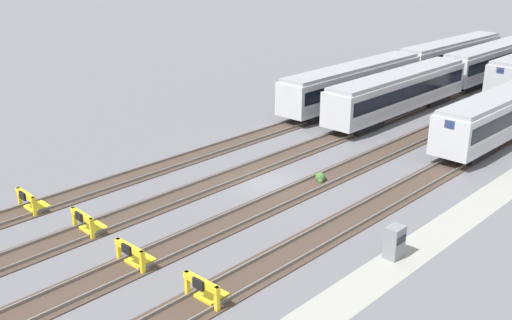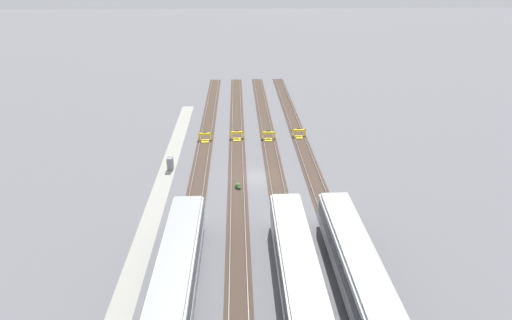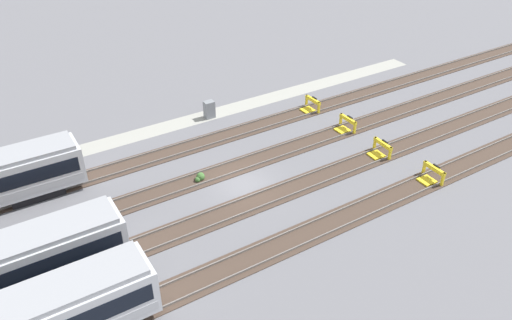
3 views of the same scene
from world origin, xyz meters
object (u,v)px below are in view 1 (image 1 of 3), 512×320
Objects in this scene: subway_car_back_row_leftmost at (506,112)px; bumper_stop_far_inner_track at (31,202)px; subway_car_front_row_leftmost at (451,55)px; bumper_stop_nearest_track at (206,290)px; weed_clump at (321,178)px; subway_car_front_row_left_inner at (493,61)px; bumper_stop_middle_track at (87,223)px; subway_car_back_row_centre at (399,92)px; bumper_stop_near_inner_track at (135,255)px; electrical_cabinet at (394,242)px; subway_car_front_row_centre at (354,83)px.

bumper_stop_far_inner_track is (-30.81, 13.72, -1.53)m from subway_car_back_row_leftmost.
subway_car_front_row_leftmost is 50.59m from bumper_stop_nearest_track.
bumper_stop_far_inner_track is (-0.80, 13.70, 0.00)m from bumper_stop_nearest_track.
subway_car_front_row_leftmost reaches higher than weed_clump.
weed_clump is at bearing -172.67° from subway_car_front_row_left_inner.
bumper_stop_nearest_track is at bearing -169.39° from subway_car_front_row_left_inner.
bumper_stop_nearest_track is at bearing -86.64° from bumper_stop_far_inner_track.
bumper_stop_middle_track and bumper_stop_far_inner_track have the same top height.
bumper_stop_near_inner_track is (-30.36, -4.52, -1.53)m from subway_car_back_row_centre.
bumper_stop_near_inner_track is 2.18× the size of weed_clump.
subway_car_front_row_leftmost is 43.70m from electrical_cabinet.
subway_car_front_row_centre reaches higher than bumper_stop_nearest_track.
weed_clump is at bearing -32.03° from bumper_stop_far_inner_track.
bumper_stop_nearest_track and bumper_stop_near_inner_track have the same top height.
subway_car_front_row_centre reaches higher than electrical_cabinet.
bumper_stop_middle_track is at bearing 86.21° from bumper_stop_near_inner_track.
bumper_stop_far_inner_track is at bearing 171.50° from subway_car_back_row_centre.
bumper_stop_nearest_track is (-48.93, -9.16, -1.53)m from subway_car_front_row_left_inner.
subway_car_back_row_leftmost is at bearing 9.78° from electrical_cabinet.
weed_clump is at bearing -165.45° from subway_car_front_row_leftmost.
bumper_stop_middle_track is at bearing -179.96° from subway_car_front_row_left_inner.
bumper_stop_nearest_track is at bearing 179.96° from subway_car_back_row_leftmost.
electrical_cabinet is at bearing -61.59° from bumper_stop_far_inner_track.
subway_car_back_row_centre is at bearing 16.86° from bumper_stop_nearest_track.
subway_car_front_row_left_inner is at bearing -86.78° from subway_car_front_row_leftmost.
subway_car_front_row_centre is at bearing 90.00° from subway_car_back_row_leftmost.
subway_car_front_row_centre is 13.71m from subway_car_back_row_leftmost.
subway_car_front_row_left_inner and subway_car_back_row_leftmost have the same top height.
electrical_cabinet is (-21.40, -17.40, -1.24)m from subway_car_front_row_centre.
subway_car_back_row_leftmost is at bearing -154.10° from subway_car_front_row_left_inner.
bumper_stop_middle_track is 1.26× the size of electrical_cabinet.
subway_car_back_row_leftmost is 1.00× the size of subway_car_back_row_centre.
subway_car_front_row_leftmost and subway_car_front_row_centre have the same top height.
bumper_stop_middle_track is 15.49m from electrical_cabinet.
bumper_stop_near_inner_track is at bearing -169.44° from subway_car_front_row_leftmost.
subway_car_front_row_leftmost is 9.00× the size of bumper_stop_near_inner_track.
subway_car_back_row_centre reaches higher than electrical_cabinet.
subway_car_front_row_leftmost is 1.00× the size of subway_car_front_row_left_inner.
subway_car_front_row_leftmost is 49.50m from bumper_stop_far_inner_track.
subway_car_front_row_left_inner reaches higher than bumper_stop_middle_track.
electrical_cabinet is at bearing -23.31° from bumper_stop_nearest_track.
electrical_cabinet is 1.74× the size of weed_clump.
bumper_stop_far_inner_track is at bearing -179.99° from subway_car_front_row_leftmost.
subway_car_front_row_left_inner is 1.00× the size of subway_car_front_row_centre.
bumper_stop_nearest_track is at bearing -89.73° from bumper_stop_middle_track.
weed_clump is at bearing -164.70° from subway_car_back_row_centre.
bumper_stop_nearest_track reaches higher than weed_clump.
subway_car_front_row_left_inner is at bearing 17.71° from electrical_cabinet.
subway_car_front_row_leftmost is at bearing 0.01° from bumper_stop_far_inner_track.
subway_car_back_row_centre is (-18.92, -0.07, 0.00)m from subway_car_front_row_left_inner.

